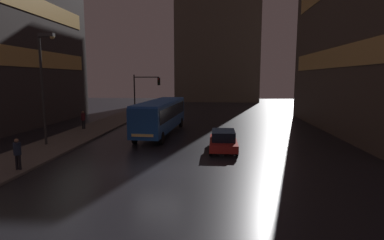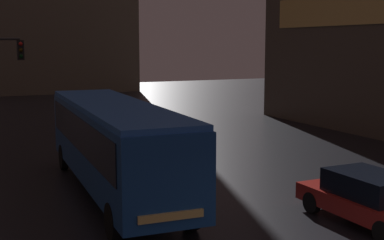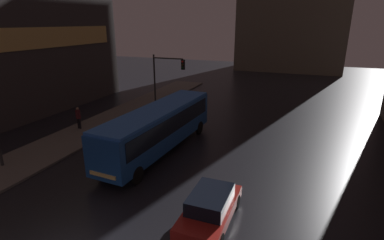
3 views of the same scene
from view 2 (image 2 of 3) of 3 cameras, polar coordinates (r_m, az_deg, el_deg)
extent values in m
cube|color=#194793|center=(18.07, -8.31, -2.47)|extent=(3.02, 11.43, 2.36)
cube|color=black|center=(18.00, -8.34, -1.12)|extent=(3.02, 10.53, 1.10)
cube|color=blue|center=(17.88, -8.39, 1.50)|extent=(2.96, 11.20, 0.16)
cube|color=#F4CC72|center=(12.98, -2.25, -10.22)|extent=(1.66, 0.20, 0.20)
cylinder|color=black|center=(14.74, -0.08, -9.77)|extent=(0.31, 1.01, 1.00)
cylinder|color=black|center=(14.13, -8.44, -10.68)|extent=(0.31, 1.01, 1.00)
cylinder|color=black|center=(22.62, -8.10, -3.50)|extent=(0.31, 1.01, 1.00)
cylinder|color=black|center=(22.22, -13.55, -3.85)|extent=(0.31, 1.01, 1.00)
cube|color=maroon|center=(16.01, 18.35, -8.55)|extent=(1.91, 4.29, 0.50)
cube|color=black|center=(15.86, 18.44, -6.56)|extent=(1.62, 2.36, 0.65)
cylinder|color=black|center=(14.53, 19.78, -11.29)|extent=(0.20, 0.64, 0.64)
cylinder|color=black|center=(17.65, 17.12, -7.72)|extent=(0.20, 0.64, 0.64)
cylinder|color=black|center=(16.57, 12.65, -8.59)|extent=(0.20, 0.64, 0.64)
cube|color=black|center=(25.59, -17.83, 7.12)|extent=(0.30, 0.24, 0.90)
sphere|color=red|center=(25.45, -17.82, 7.74)|extent=(0.18, 0.18, 0.18)
sphere|color=#3B2B07|center=(25.45, -17.79, 7.11)|extent=(0.18, 0.18, 0.18)
sphere|color=black|center=(25.46, -17.76, 6.48)|extent=(0.18, 0.18, 0.18)
camera|label=1|loc=(14.21, 108.84, -2.30)|focal=28.00mm
camera|label=3|loc=(14.47, 65.75, 17.11)|focal=28.00mm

